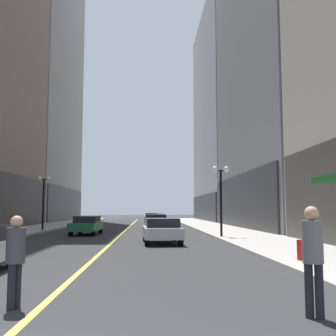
{
  "coord_description": "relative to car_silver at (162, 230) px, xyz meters",
  "views": [
    {
      "loc": [
        1.95,
        -3.21,
        1.77
      ],
      "look_at": [
        3.84,
        36.09,
        5.78
      ],
      "focal_mm": 43.68,
      "sensor_mm": 36.0,
      "label": 1
    }
  ],
  "objects": [
    {
      "name": "pedestrian_with_orange_bag",
      "position": [
        -3.11,
        -13.97,
        0.25
      ],
      "size": [
        0.44,
        0.44,
        1.66
      ],
      "color": "black",
      "rests_on": "ground"
    },
    {
      "name": "car_blue",
      "position": [
        0.04,
        15.34,
        0.0
      ],
      "size": [
        1.88,
        4.74,
        1.32
      ],
      "color": "navy",
      "rests_on": "ground"
    },
    {
      "name": "lane_centre_stripe",
      "position": [
        -2.66,
        16.61,
        -0.72
      ],
      "size": [
        0.16,
        70.0,
        0.01
      ],
      "primitive_type": "cube",
      "color": "#E5D64C",
      "rests_on": "ground"
    },
    {
      "name": "street_lamp_left_far",
      "position": [
        -9.06,
        11.36,
        2.54
      ],
      "size": [
        1.06,
        0.36,
        4.43
      ],
      "color": "black",
      "rests_on": "ground"
    },
    {
      "name": "ground_plane",
      "position": [
        -2.66,
        16.61,
        -0.72
      ],
      "size": [
        200.0,
        200.0,
        0.0
      ],
      "primitive_type": "plane",
      "color": "#2D2D30"
    },
    {
      "name": "sidewalk_left",
      "position": [
        -10.91,
        16.61,
        -0.64
      ],
      "size": [
        4.5,
        78.0,
        0.15
      ],
      "primitive_type": "cube",
      "color": "#ADA8A0",
      "rests_on": "ground"
    },
    {
      "name": "fire_hydrant_right",
      "position": [
        4.24,
        -8.44,
        -0.32
      ],
      "size": [
        0.28,
        0.28,
        0.8
      ],
      "primitive_type": "cylinder",
      "color": "red",
      "rests_on": "ground"
    },
    {
      "name": "car_silver",
      "position": [
        0.0,
        0.0,
        0.0
      ],
      "size": [
        2.06,
        4.34,
        1.32
      ],
      "color": "#B7B7BC",
      "rests_on": "ground"
    },
    {
      "name": "car_green",
      "position": [
        -5.07,
        7.88,
        0.0
      ],
      "size": [
        1.87,
        4.71,
        1.32
      ],
      "color": "#196038",
      "rests_on": "ground"
    },
    {
      "name": "car_maroon",
      "position": [
        -0.22,
        31.33,
        0.0
      ],
      "size": [
        1.89,
        4.77,
        1.32
      ],
      "color": "maroon",
      "rests_on": "ground"
    },
    {
      "name": "car_yellow",
      "position": [
        0.33,
        23.46,
        -0.0
      ],
      "size": [
        1.86,
        4.22,
        1.32
      ],
      "color": "yellow",
      "rests_on": "ground"
    },
    {
      "name": "building_left_far",
      "position": [
        -20.49,
        41.61,
        32.77
      ],
      "size": [
        14.84,
        26.0,
        67.13
      ],
      "color": "#A8A399",
      "rests_on": "ground"
    },
    {
      "name": "sidewalk_right",
      "position": [
        5.59,
        16.61,
        -0.64
      ],
      "size": [
        4.5,
        78.0,
        0.15
      ],
      "primitive_type": "cube",
      "color": "#ADA8A0",
      "rests_on": "ground"
    },
    {
      "name": "pedestrian_in_grey_suit",
      "position": [
        2.03,
        -14.84,
        0.36
      ],
      "size": [
        0.45,
        0.45,
        1.83
      ],
      "color": "black",
      "rests_on": "ground"
    },
    {
      "name": "building_right_far",
      "position": [
        13.23,
        41.61,
        15.93
      ],
      "size": [
        10.99,
        26.0,
        33.45
      ],
      "color": "gray",
      "rests_on": "ground"
    },
    {
      "name": "street_lamp_right_mid",
      "position": [
        3.74,
        3.29,
        2.54
      ],
      "size": [
        1.06,
        0.36,
        4.43
      ],
      "color": "black",
      "rests_on": "ground"
    }
  ]
}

